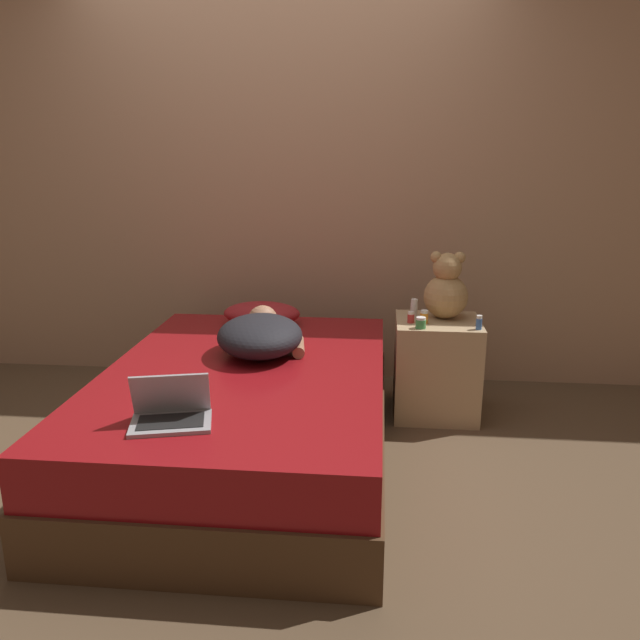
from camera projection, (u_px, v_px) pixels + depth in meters
ground_plane at (248, 459)px, 3.06m from camera, size 12.00×12.00×0.00m
wall_back at (283, 176)px, 3.89m from camera, size 8.00×0.06×2.60m
bed at (246, 415)px, 2.99m from camera, size 1.32×1.91×0.47m
nightstand at (436, 367)px, 3.52m from camera, size 0.46×0.43×0.55m
pillow at (262, 313)px, 3.64m from camera, size 0.45×0.28×0.13m
person_lying at (261, 334)px, 3.14m from camera, size 0.49×0.69×0.19m
laptop at (171, 412)px, 2.34m from camera, size 0.33×0.26×0.19m
teddy_bear at (446, 289)px, 3.45m from camera, size 0.24×0.24×0.37m
bottle_white at (414, 309)px, 3.47m from camera, size 0.04×0.04×0.11m
bottle_orange at (424, 317)px, 3.38m from camera, size 0.04×0.04×0.07m
bottle_green at (421, 323)px, 3.29m from camera, size 0.05×0.05×0.06m
bottle_blue at (479, 323)px, 3.26m from camera, size 0.03×0.03×0.08m
bottle_red at (411, 317)px, 3.39m from camera, size 0.04×0.04×0.06m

